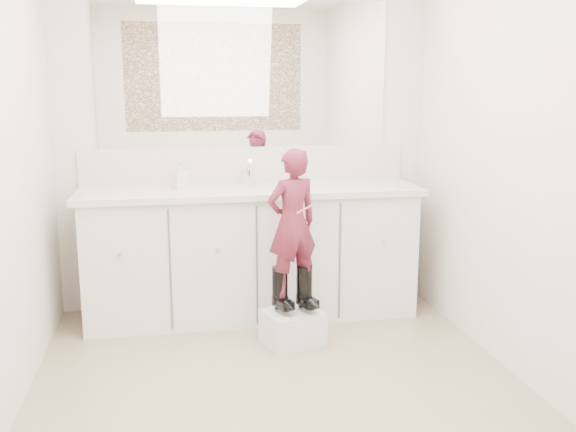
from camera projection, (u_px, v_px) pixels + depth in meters
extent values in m
plane|color=#857757|center=(283.00, 396.00, 3.30)|extent=(3.00, 3.00, 0.00)
plane|color=beige|center=(245.00, 138.00, 4.50)|extent=(2.60, 0.00, 2.60)
plane|color=beige|center=(386.00, 234.00, 1.61)|extent=(2.60, 0.00, 2.60)
plane|color=beige|center=(532.00, 158.00, 3.29)|extent=(0.00, 3.00, 3.00)
cube|color=silver|center=(252.00, 255.00, 4.39)|extent=(2.20, 0.55, 0.85)
cube|color=beige|center=(251.00, 191.00, 4.29)|extent=(2.28, 0.58, 0.04)
cube|color=beige|center=(246.00, 165.00, 4.52)|extent=(2.28, 0.03, 0.25)
cube|color=white|center=(245.00, 74.00, 4.40)|extent=(2.00, 0.02, 1.00)
cube|color=#472819|center=(390.00, 49.00, 1.53)|extent=(2.00, 0.01, 1.20)
cylinder|color=silver|center=(248.00, 177.00, 4.43)|extent=(0.08, 0.08, 0.10)
imported|color=beige|center=(300.00, 178.00, 4.37)|extent=(0.11, 0.11, 0.11)
imported|color=silver|center=(180.00, 174.00, 4.27)|extent=(0.11, 0.11, 0.19)
cube|color=silver|center=(293.00, 328.00, 3.93)|extent=(0.40, 0.37, 0.21)
imported|color=#9D3048|center=(292.00, 223.00, 3.82)|extent=(0.38, 0.31, 0.89)
cylinder|color=#D05190|center=(307.00, 208.00, 3.74)|extent=(0.13, 0.05, 0.06)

